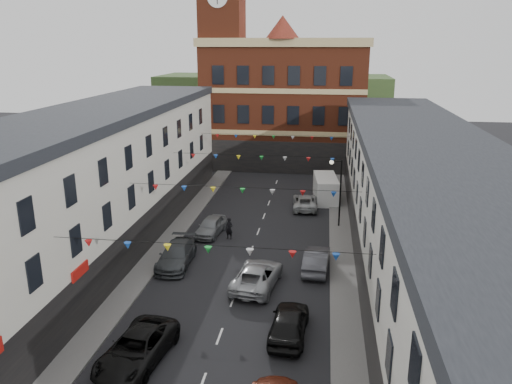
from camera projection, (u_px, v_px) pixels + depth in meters
The scene contains 18 objects.
ground at pixel (233, 301), 31.05m from camera, with size 160.00×160.00×0.00m, color black.
pavement_left at pixel (138, 278), 33.83m from camera, with size 1.80×64.00×0.15m, color #605E5B.
pavement_right at pixel (344, 292), 32.02m from camera, with size 1.80×64.00×0.15m, color #605E5B.
terrace_left at pixel (54, 206), 32.02m from camera, with size 8.40×56.00×10.70m.
terrace_right at pixel (433, 231), 29.07m from camera, with size 8.40×56.00×9.70m.
civic_building at pixel (285, 102), 64.75m from camera, with size 20.60×13.30×18.50m.
clock_tower at pixel (223, 47), 60.99m from camera, with size 5.60×5.60×30.00m.
distant_hill at pixel (273, 104), 89.00m from camera, with size 40.00×14.00×10.00m, color #345226.
street_lamp at pixel (338, 184), 42.36m from camera, with size 1.10×0.36×6.00m.
car_left_c at pixel (137, 348), 24.84m from camera, with size 2.58×5.59×1.55m, color black.
car_left_d at pixel (176, 255), 35.85m from camera, with size 2.17×5.35×1.55m, color #3F4346.
car_left_e at pixel (211, 226), 41.61m from camera, with size 1.75×4.36×1.48m, color gray.
car_right_d at pixel (289, 323), 27.06m from camera, with size 1.94×4.82×1.64m, color black.
car_right_e at pixel (316, 260), 35.06m from camera, with size 1.65×4.74×1.56m, color #4D4E55.
car_right_f at pixel (305, 202), 48.22m from camera, with size 2.28×4.94×1.37m, color #A9ACAE.
moving_car at pixel (257, 275), 32.69m from camera, with size 2.58×5.59×1.55m, color #A6A8AD.
white_van at pixel (326, 188), 50.69m from camera, with size 2.13×5.53×2.45m, color white.
pedestrian at pixel (229, 229), 40.62m from camera, with size 0.65×0.43×1.80m, color black.
Camera 1 is at (5.24, -27.36, 15.35)m, focal length 35.00 mm.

